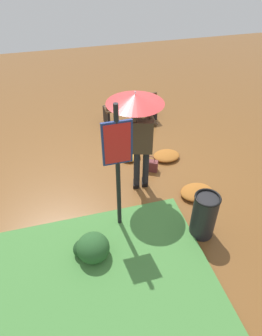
# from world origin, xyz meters

# --- Properties ---
(ground_plane) EXTENTS (18.00, 18.00, 0.00)m
(ground_plane) POSITION_xyz_m (0.00, 0.00, 0.00)
(ground_plane) COLOR brown
(person_with_umbrella) EXTENTS (0.96, 0.96, 2.04)m
(person_with_umbrella) POSITION_xyz_m (0.11, 0.26, 1.55)
(person_with_umbrella) COLOR black
(person_with_umbrella) RESTS_ON ground_plane
(info_sign_post) EXTENTS (0.44, 0.07, 2.30)m
(info_sign_post) POSITION_xyz_m (0.67, 1.12, 1.44)
(info_sign_post) COLOR black
(info_sign_post) RESTS_ON ground_plane
(handbag) EXTENTS (0.33, 0.27, 0.37)m
(handbag) POSITION_xyz_m (-0.31, -0.17, 0.13)
(handbag) COLOR brown
(handbag) RESTS_ON ground_plane
(park_bench) EXTENTS (1.40, 0.59, 0.75)m
(park_bench) POSITION_xyz_m (-0.46, -2.30, 0.40)
(park_bench) COLOR black
(park_bench) RESTS_ON ground_plane
(trash_bin) EXTENTS (0.42, 0.42, 0.83)m
(trash_bin) POSITION_xyz_m (-0.60, 1.66, 0.42)
(trash_bin) COLOR black
(trash_bin) RESTS_ON ground_plane
(shrub_cluster) EXTENTS (0.56, 0.51, 0.46)m
(shrub_cluster) POSITION_xyz_m (1.25, 1.64, 0.21)
(shrub_cluster) COLOR #285628
(shrub_cluster) RESTS_ON ground_plane
(leaf_pile_near_person) EXTENTS (0.64, 0.52, 0.14)m
(leaf_pile_near_person) POSITION_xyz_m (-0.93, 0.79, 0.07)
(leaf_pile_near_person) COLOR #A86023
(leaf_pile_near_person) RESTS_ON ground_plane
(leaf_pile_by_bench) EXTENTS (0.46, 0.37, 0.10)m
(leaf_pile_by_bench) POSITION_xyz_m (-0.01, -0.68, 0.05)
(leaf_pile_by_bench) COLOR #C68428
(leaf_pile_by_bench) RESTS_ON ground_plane
(leaf_pile_far_path) EXTENTS (0.59, 0.47, 0.13)m
(leaf_pile_far_path) POSITION_xyz_m (-0.79, -0.48, 0.06)
(leaf_pile_far_path) COLOR #A86023
(leaf_pile_far_path) RESTS_ON ground_plane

